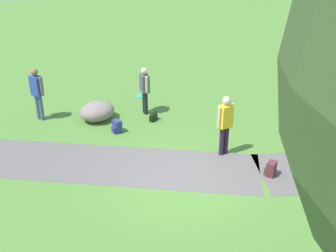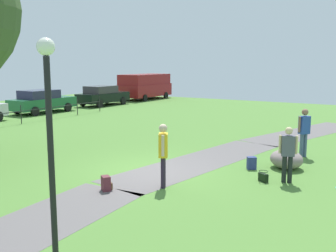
{
  "view_description": "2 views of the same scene",
  "coord_description": "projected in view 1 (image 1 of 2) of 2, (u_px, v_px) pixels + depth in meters",
  "views": [
    {
      "loc": [
        0.84,
        9.02,
        6.22
      ],
      "look_at": [
        0.36,
        -1.26,
        0.93
      ],
      "focal_mm": 45.89,
      "sensor_mm": 36.0,
      "label": 1
    },
    {
      "loc": [
        -10.15,
        -6.87,
        3.39
      ],
      "look_at": [
        0.3,
        -0.54,
        1.43
      ],
      "focal_mm": 42.62,
      "sensor_mm": 36.0,
      "label": 2
    }
  ],
  "objects": [
    {
      "name": "footpath_segment_mid",
      "position": [
        110.0,
        164.0,
        11.6
      ],
      "size": [
        8.22,
        3.27,
        0.01
      ],
      "color": "#605A5A",
      "rests_on": "ground"
    },
    {
      "name": "ground_plane",
      "position": [
        184.0,
        181.0,
        10.9
      ],
      "size": [
        48.0,
        48.0,
        0.0
      ],
      "primitive_type": "plane",
      "color": "#507E35"
    },
    {
      "name": "man_near_boulder",
      "position": [
        225.0,
        121.0,
        11.63
      ],
      "size": [
        0.46,
        0.39,
        1.75
      ],
      "color": "#2A1D31",
      "rests_on": "ground"
    },
    {
      "name": "backpack_by_boulder",
      "position": [
        117.0,
        127.0,
        13.16
      ],
      "size": [
        0.35,
        0.34,
        0.4
      ],
      "color": "navy",
      "rests_on": "ground"
    },
    {
      "name": "handbag_on_grass",
      "position": [
        153.0,
        117.0,
        13.9
      ],
      "size": [
        0.38,
        0.38,
        0.31
      ],
      "color": "black",
      "rests_on": "ground"
    },
    {
      "name": "lawn_boulder",
      "position": [
        97.0,
        111.0,
        13.9
      ],
      "size": [
        1.53,
        1.52,
        0.6
      ],
      "color": "gray",
      "rests_on": "ground"
    },
    {
      "name": "passerby_on_path",
      "position": [
        37.0,
        90.0,
        13.58
      ],
      "size": [
        0.44,
        0.41,
        1.75
      ],
      "color": "#465779",
      "rests_on": "ground"
    },
    {
      "name": "woman_with_handbag",
      "position": [
        145.0,
        87.0,
        14.06
      ],
      "size": [
        0.34,
        0.5,
        1.6
      ],
      "color": "black",
      "rests_on": "ground"
    },
    {
      "name": "frisbee_on_grass",
      "position": [
        140.0,
        96.0,
        15.72
      ],
      "size": [
        0.26,
        0.26,
        0.02
      ],
      "color": "#2AAAD2",
      "rests_on": "ground"
    },
    {
      "name": "spare_backpack_on_lawn",
      "position": [
        271.0,
        169.0,
        11.04
      ],
      "size": [
        0.35,
        0.34,
        0.4
      ],
      "color": "#5D2830",
      "rests_on": "ground"
    }
  ]
}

